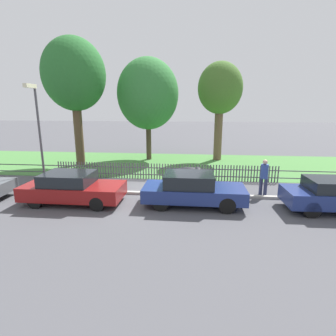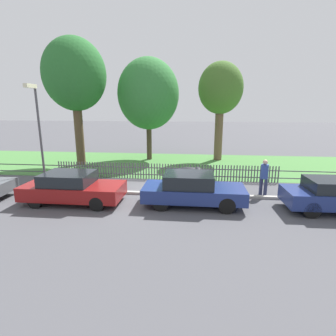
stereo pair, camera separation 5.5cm
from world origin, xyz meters
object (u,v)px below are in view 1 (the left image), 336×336
Objects in this scene: parked_car_black_saloon at (72,188)px; street_lamp at (37,124)px; parked_car_navy_estate at (192,189)px; tree_behind_motorcycle at (148,94)px; tree_nearest_kerb at (74,76)px; tree_mid_park at (220,90)px; pedestrian_near_fence at (264,175)px; covered_motorcycle at (189,176)px; parked_car_red_compact at (336,195)px.

parked_car_black_saloon is 3.93m from street_lamp.
tree_behind_motorcycle is at bearing 110.47° from parked_car_navy_estate.
tree_nearest_kerb is at bearing 138.59° from parked_car_navy_estate.
tree_behind_motorcycle reaches higher than parked_car_navy_estate.
tree_mid_park is (1.81, 9.82, 4.53)m from parked_car_navy_estate.
pedestrian_near_fence is 0.34× the size of street_lamp.
street_lamp is at bearing -179.65° from covered_motorcycle.
parked_car_black_saloon is at bearing -36.93° from street_lamp.
tree_mid_park is at bearing 55.50° from parked_car_black_saloon.
parked_car_navy_estate is at bearing -100.44° from tree_mid_park.
pedestrian_near_fence reaches higher than parked_car_red_compact.
pedestrian_near_fence is (8.36, 1.81, 0.29)m from parked_car_black_saloon.
covered_motorcycle is (4.92, 2.57, -0.01)m from parked_car_black_saloon.
tree_mid_park is 1.43× the size of street_lamp.
tree_nearest_kerb is 13.53m from pedestrian_near_fence.
tree_mid_park is (1.99, 7.49, 4.57)m from covered_motorcycle.
parked_car_red_compact is 16.31m from tree_nearest_kerb.
tree_behind_motorcycle is at bearing 27.28° from tree_nearest_kerb.
tree_behind_motorcycle is (-3.48, 9.44, 4.22)m from parked_car_navy_estate.
street_lamp is at bearing -116.93° from tree_behind_motorcycle.
parked_car_black_saloon is 8.56m from pedestrian_near_fence.
parked_car_navy_estate is at bearing 177.52° from parked_car_red_compact.
pedestrian_near_fence reaches higher than parked_car_black_saloon.
pedestrian_near_fence is (6.74, -7.87, -3.95)m from tree_behind_motorcycle.
covered_motorcycle is (-0.18, 2.33, -0.04)m from parked_car_navy_estate.
covered_motorcycle is at bearing -104.88° from tree_mid_park.
street_lamp reaches higher than parked_car_black_saloon.
parked_car_black_saloon is 0.83× the size of street_lamp.
parked_car_navy_estate is 2.34m from covered_motorcycle.
parked_car_red_compact reaches higher than covered_motorcycle.
pedestrian_near_fence is at bearing -80.05° from tree_mid_park.
parked_car_red_compact is at bearing -46.32° from tree_behind_motorcycle.
tree_nearest_kerb reaches higher than street_lamp.
pedestrian_near_fence is at bearing 26.00° from parked_car_navy_estate.
parked_car_navy_estate reaches higher than parked_car_red_compact.
street_lamp is at bearing -84.71° from tree_nearest_kerb.
tree_nearest_kerb is at bearing -152.72° from tree_behind_motorcycle.
covered_motorcycle is 0.26× the size of tree_behind_motorcycle.
street_lamp is (-9.30, -8.27, -1.99)m from tree_mid_park.
pedestrian_near_fence is at bearing -49.40° from tree_behind_motorcycle.
pedestrian_near_fence reaches higher than covered_motorcycle.
tree_mid_park is at bearing 69.42° from covered_motorcycle.
tree_nearest_kerb reaches higher than parked_car_red_compact.
tree_behind_motorcycle reaches higher than tree_mid_park.
parked_car_navy_estate is 10.91m from tree_behind_motorcycle.
tree_mid_park reaches higher than pedestrian_near_fence.
covered_motorcycle is 3.53m from pedestrian_near_fence.
pedestrian_near_fence is (3.44, -0.76, 0.31)m from covered_motorcycle.
parked_car_black_saloon is 0.50× the size of tree_nearest_kerb.
tree_nearest_kerb is 5.20m from tree_behind_motorcycle.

